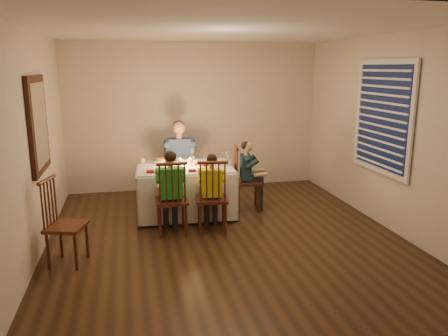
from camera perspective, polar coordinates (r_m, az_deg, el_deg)
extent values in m
plane|color=black|center=(5.78, 0.20, -8.98)|extent=(5.00, 5.00, 0.00)
cube|color=beige|center=(5.40, -23.81, 2.70)|extent=(0.02, 5.00, 2.60)
cube|color=beige|center=(6.31, 20.62, 4.33)|extent=(0.02, 5.00, 2.60)
cube|color=beige|center=(7.86, -3.85, 6.70)|extent=(4.50, 0.02, 2.60)
plane|color=white|center=(5.37, 0.22, 17.68)|extent=(5.00, 5.00, 0.00)
cube|color=white|center=(6.46, -5.14, 0.06)|extent=(1.42, 1.04, 0.04)
cube|color=white|center=(7.03, -5.44, -1.81)|extent=(1.42, 0.08, 0.68)
cube|color=white|center=(6.07, -4.65, -4.21)|extent=(1.42, 0.08, 0.68)
cube|color=white|center=(6.64, 0.94, -2.64)|extent=(0.06, 1.02, 0.68)
cube|color=white|center=(6.53, -11.20, -3.17)|extent=(0.06, 1.02, 0.68)
cylinder|color=white|center=(6.75, -5.54, 0.88)|extent=(0.27, 0.27, 0.02)
cylinder|color=white|center=(6.14, -7.93, -0.43)|extent=(0.27, 0.27, 0.02)
cylinder|color=white|center=(6.16, -2.54, -0.27)|extent=(0.27, 0.27, 0.02)
cylinder|color=white|center=(6.50, -0.97, 0.45)|extent=(0.27, 0.27, 0.02)
cylinder|color=white|center=(6.44, -5.75, 0.64)|extent=(0.06, 0.06, 0.10)
cylinder|color=white|center=(6.46, -4.46, 0.69)|extent=(0.06, 0.06, 0.10)
sphere|color=yellow|center=(6.72, -10.70, 0.94)|extent=(0.09, 0.09, 0.09)
sphere|color=orange|center=(6.52, -3.65, 0.73)|extent=(0.08, 0.08, 0.08)
imported|color=white|center=(6.72, -8.39, 0.86)|extent=(0.26, 0.26, 0.05)
cube|color=black|center=(5.66, -23.13, 5.24)|extent=(0.05, 0.95, 1.15)
cube|color=white|center=(5.65, -22.85, 5.26)|extent=(0.01, 0.78, 0.98)
cube|color=black|center=(6.36, 20.13, 6.25)|extent=(0.01, 1.20, 1.40)
cube|color=white|center=(6.35, 20.01, 6.25)|extent=(0.03, 1.34, 1.54)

